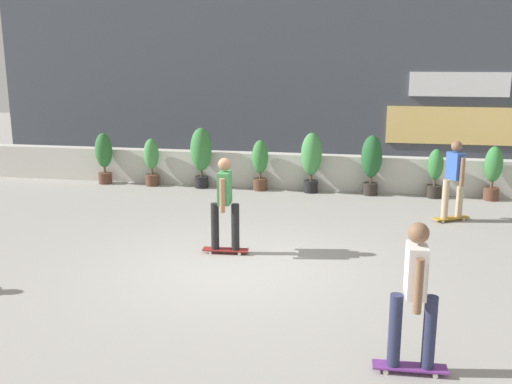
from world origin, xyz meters
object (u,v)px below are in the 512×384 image
potted_plant_4 (311,158)px  skater_far_right (454,177)px  potted_plant_1 (152,160)px  skater_mid_plaza (415,292)px  potted_plant_6 (435,172)px  potted_plant_0 (104,155)px  potted_plant_2 (201,153)px  potted_plant_7 (493,170)px  skater_foreground (225,201)px  potted_plant_5 (372,161)px  potted_plant_3 (260,163)px

potted_plant_4 → skater_far_right: size_ratio=0.90×
potted_plant_1 → skater_far_right: (7.42, -2.10, 0.25)m
potted_plant_4 → skater_mid_plaza: (1.92, -8.47, 0.05)m
potted_plant_1 → potted_plant_6: size_ratio=1.05×
potted_plant_0 → skater_mid_plaza: bearing=-48.3°
potted_plant_0 → potted_plant_2: 2.73m
potted_plant_2 → potted_plant_7: (7.23, 0.00, -0.20)m
potted_plant_6 → skater_far_right: size_ratio=0.71×
potted_plant_7 → potted_plant_4: bearing=-180.0°
potted_plant_4 → skater_foreground: 5.11m
potted_plant_1 → potted_plant_5: size_ratio=0.84×
potted_plant_3 → skater_mid_plaza: size_ratio=0.77×
potted_plant_4 → potted_plant_5: (1.49, 0.00, -0.02)m
skater_mid_plaza → potted_plant_7: bearing=74.0°
potted_plant_3 → potted_plant_5: 2.81m
potted_plant_0 → skater_mid_plaza: size_ratio=0.81×
potted_plant_5 → skater_far_right: size_ratio=0.88×
potted_plant_6 → potted_plant_3: bearing=-180.0°
potted_plant_1 → potted_plant_2: size_ratio=0.80×
skater_mid_plaza → skater_far_right: (1.25, 6.36, 0.00)m
skater_foreground → potted_plant_5: bearing=63.6°
potted_plant_0 → potted_plant_6: (8.64, 0.00, -0.15)m
potted_plant_1 → skater_mid_plaza: skater_mid_plaza is taller
potted_plant_1 → potted_plant_2: 1.39m
potted_plant_2 → potted_plant_1: bearing=180.0°
potted_plant_1 → potted_plant_2: potted_plant_2 is taller
skater_foreground → skater_mid_plaza: (2.92, -3.45, 0.00)m
potted_plant_3 → potted_plant_4: size_ratio=0.86×
potted_plant_3 → skater_far_right: (4.48, -2.10, 0.22)m
potted_plant_3 → potted_plant_7: 5.66m
skater_foreground → potted_plant_2: bearing=110.6°
potted_plant_0 → potted_plant_7: potted_plant_0 is taller
potted_plant_0 → skater_foreground: skater_foreground is taller
potted_plant_0 → skater_foreground: size_ratio=0.81×
potted_plant_4 → potted_plant_7: 4.35m
potted_plant_1 → potted_plant_4: bearing=-0.0°
potted_plant_1 → skater_mid_plaza: bearing=-53.9°
potted_plant_6 → skater_mid_plaza: skater_mid_plaza is taller
potted_plant_1 → potted_plant_5: bearing=0.0°
potted_plant_0 → potted_plant_3: bearing=0.0°
potted_plant_7 → skater_foreground: bearing=-136.8°
skater_mid_plaza → potted_plant_5: bearing=92.9°
potted_plant_2 → skater_foreground: skater_foreground is taller
potted_plant_0 → potted_plant_6: bearing=0.0°
potted_plant_4 → potted_plant_5: bearing=0.0°
potted_plant_4 → skater_far_right: (3.16, -2.10, 0.05)m
potted_plant_7 → skater_far_right: (-1.18, -2.10, 0.21)m
potted_plant_0 → potted_plant_4: bearing=-0.0°
potted_plant_0 → skater_foreground: 6.82m
potted_plant_1 → skater_foreground: 5.99m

